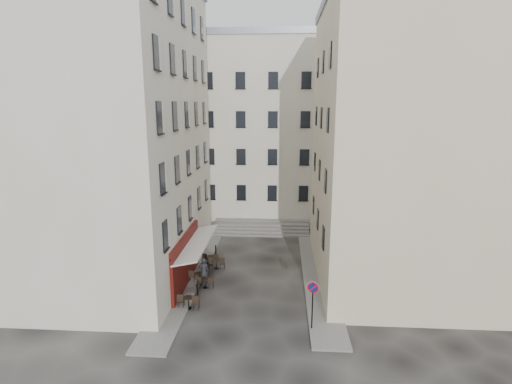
# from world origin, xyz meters

# --- Properties ---
(ground) EXTENTS (90.00, 90.00, 0.00)m
(ground) POSITION_xyz_m (0.00, 0.00, 0.00)
(ground) COLOR black
(ground) RESTS_ON ground
(sidewalk_left) EXTENTS (2.00, 22.00, 0.12)m
(sidewalk_left) POSITION_xyz_m (-4.50, 4.00, 0.06)
(sidewalk_left) COLOR slate
(sidewalk_left) RESTS_ON ground
(sidewalk_right) EXTENTS (2.00, 18.00, 0.12)m
(sidewalk_right) POSITION_xyz_m (4.50, 3.00, 0.06)
(sidewalk_right) COLOR slate
(sidewalk_right) RESTS_ON ground
(building_left) EXTENTS (12.20, 16.20, 20.60)m
(building_left) POSITION_xyz_m (-10.50, 3.00, 10.31)
(building_left) COLOR beige
(building_left) RESTS_ON ground
(building_right) EXTENTS (12.20, 14.20, 18.60)m
(building_right) POSITION_xyz_m (10.50, 3.50, 9.31)
(building_right) COLOR beige
(building_right) RESTS_ON ground
(building_back) EXTENTS (18.20, 10.20, 18.60)m
(building_back) POSITION_xyz_m (-1.00, 19.00, 9.31)
(building_back) COLOR beige
(building_back) RESTS_ON ground
(cafe_storefront) EXTENTS (1.74, 7.30, 3.50)m
(cafe_storefront) POSITION_xyz_m (-4.32, 1.00, 1.88)
(cafe_storefront) COLOR #470E0A
(cafe_storefront) RESTS_ON ground
(stone_steps) EXTENTS (9.00, 3.15, 0.80)m
(stone_steps) POSITION_xyz_m (0.00, 12.57, 0.40)
(stone_steps) COLOR #63605D
(stone_steps) RESTS_ON ground
(bollard_near) EXTENTS (0.12, 0.12, 0.98)m
(bollard_near) POSITION_xyz_m (-3.25, -1.00, 0.53)
(bollard_near) COLOR black
(bollard_near) RESTS_ON ground
(bollard_mid) EXTENTS (0.12, 0.12, 0.98)m
(bollard_mid) POSITION_xyz_m (-3.25, 2.50, 0.53)
(bollard_mid) COLOR black
(bollard_mid) RESTS_ON ground
(bollard_far) EXTENTS (0.12, 0.12, 0.98)m
(bollard_far) POSITION_xyz_m (-3.25, 6.00, 0.53)
(bollard_far) COLOR black
(bollard_far) RESTS_ON ground
(no_parking_sign) EXTENTS (0.62, 0.22, 2.80)m
(no_parking_sign) POSITION_xyz_m (3.63, -4.12, 1.98)
(no_parking_sign) COLOR black
(no_parking_sign) RESTS_ON ground
(bistro_table_a) EXTENTS (1.32, 0.62, 0.93)m
(bistro_table_a) POSITION_xyz_m (-3.50, -2.29, 0.48)
(bistro_table_a) COLOR black
(bistro_table_a) RESTS_ON ground
(bistro_table_b) EXTENTS (1.15, 0.54, 0.81)m
(bistro_table_b) POSITION_xyz_m (-3.03, 0.46, 0.41)
(bistro_table_b) COLOR black
(bistro_table_b) RESTS_ON ground
(bistro_table_c) EXTENTS (1.33, 0.62, 0.93)m
(bistro_table_c) POSITION_xyz_m (-3.60, 1.13, 0.48)
(bistro_table_c) COLOR black
(bistro_table_c) RESTS_ON ground
(bistro_table_d) EXTENTS (1.30, 0.61, 0.91)m
(bistro_table_d) POSITION_xyz_m (-2.81, 3.63, 0.47)
(bistro_table_d) COLOR black
(bistro_table_d) RESTS_ON ground
(bistro_table_e) EXTENTS (1.27, 0.60, 0.89)m
(bistro_table_e) POSITION_xyz_m (-3.37, 4.35, 0.46)
(bistro_table_e) COLOR black
(bistro_table_e) RESTS_ON ground
(pedestrian) EXTENTS (0.74, 0.51, 1.95)m
(pedestrian) POSITION_xyz_m (-3.20, 0.92, 0.98)
(pedestrian) COLOR black
(pedestrian) RESTS_ON ground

